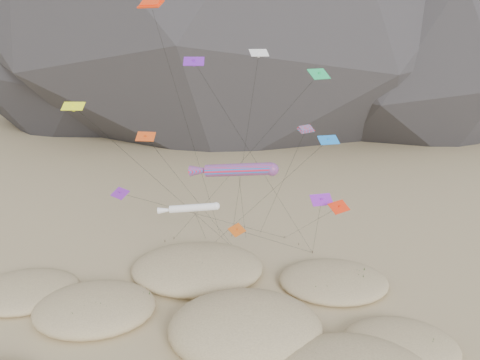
# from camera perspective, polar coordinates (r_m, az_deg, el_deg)

# --- Properties ---
(dunes) EXTENTS (47.49, 38.03, 4.57)m
(dunes) POSITION_cam_1_polar(r_m,az_deg,el_deg) (45.38, -4.67, -17.37)
(dunes) COLOR #CCB789
(dunes) RESTS_ON ground
(dune_grass) EXTENTS (42.47, 28.03, 1.47)m
(dune_grass) POSITION_cam_1_polar(r_m,az_deg,el_deg) (44.77, -5.07, -17.76)
(dune_grass) COLOR black
(dune_grass) RESTS_ON ground
(kite_stakes) EXTENTS (19.43, 5.54, 0.30)m
(kite_stakes) POSITION_cam_1_polar(r_m,az_deg,el_deg) (62.89, -0.21, -7.70)
(kite_stakes) COLOR #3F2D1E
(kite_stakes) RESTS_ON ground
(rainbow_tube_kite) EXTENTS (9.10, 16.05, 14.66)m
(rainbow_tube_kite) POSITION_cam_1_polar(r_m,az_deg,el_deg) (46.86, -0.58, 1.25)
(rainbow_tube_kite) COLOR red
(rainbow_tube_kite) RESTS_ON ground
(white_tube_kite) EXTENTS (5.81, 18.92, 11.73)m
(white_tube_kite) POSITION_cam_1_polar(r_m,az_deg,el_deg) (43.69, -6.10, -3.44)
(white_tube_kite) COLOR white
(white_tube_kite) RESTS_ON ground
(orange_parafoil) EXTENTS (7.90, 11.48, 30.21)m
(orange_parafoil) POSITION_cam_1_polar(r_m,az_deg,el_deg) (51.45, -10.72, 20.01)
(orange_parafoil) COLOR #FF350D
(orange_parafoil) RESTS_ON ground
(multi_parafoil) EXTENTS (4.82, 14.28, 17.69)m
(multi_parafoil) POSITION_cam_1_polar(r_m,az_deg,el_deg) (49.19, 7.93, 5.88)
(multi_parafoil) COLOR red
(multi_parafoil) RESTS_ON ground
(delta_kites) EXTENTS (26.53, 21.27, 25.23)m
(delta_kites) POSITION_cam_1_polar(r_m,az_deg,el_deg) (45.89, -0.50, 4.27)
(delta_kites) COLOR #E9F71A
(delta_kites) RESTS_ON ground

